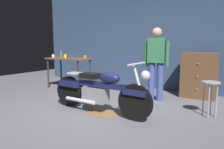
% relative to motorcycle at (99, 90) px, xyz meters
% --- Properties ---
extents(ground_plane, '(12.00, 12.00, 0.00)m').
position_rel_motorcycle_xyz_m(ground_plane, '(-0.19, -0.04, -0.45)').
color(ground_plane, slate).
extents(back_wall, '(8.00, 0.12, 3.10)m').
position_rel_motorcycle_xyz_m(back_wall, '(-0.19, 2.76, 1.10)').
color(back_wall, '#384C70').
rests_on(back_wall, ground_plane).
extents(workbench, '(1.30, 0.64, 0.90)m').
position_rel_motorcycle_xyz_m(workbench, '(-2.09, 1.34, 0.34)').
color(workbench, brown).
rests_on(workbench, ground_plane).
extents(motorcycle, '(2.19, 0.60, 1.00)m').
position_rel_motorcycle_xyz_m(motorcycle, '(0.00, 0.00, 0.00)').
color(motorcycle, black).
rests_on(motorcycle, ground_plane).
extents(person_standing, '(0.56, 0.30, 1.67)m').
position_rel_motorcycle_xyz_m(person_standing, '(0.54, 1.47, 0.48)').
color(person_standing, '#405198').
rests_on(person_standing, ground_plane).
extents(shop_stool, '(0.32, 0.32, 0.64)m').
position_rel_motorcycle_xyz_m(shop_stool, '(1.79, 0.93, 0.05)').
color(shop_stool, '#B2B2B7').
rests_on(shop_stool, ground_plane).
extents(wooden_dresser, '(0.80, 0.47, 1.10)m').
position_rel_motorcycle_xyz_m(wooden_dresser, '(1.34, 2.26, 0.10)').
color(wooden_dresser, brown).
rests_on(wooden_dresser, ground_plane).
extents(drip_tray, '(0.56, 0.40, 0.01)m').
position_rel_motorcycle_xyz_m(drip_tray, '(0.09, 0.00, -0.44)').
color(drip_tray, olive).
rests_on(drip_tray, ground_plane).
extents(mug_white_ceramic, '(0.11, 0.08, 0.09)m').
position_rel_motorcycle_xyz_m(mug_white_ceramic, '(-2.63, 1.26, 0.50)').
color(mug_white_ceramic, white).
rests_on(mug_white_ceramic, workbench).
extents(mug_green_speckled, '(0.11, 0.07, 0.11)m').
position_rel_motorcycle_xyz_m(mug_green_speckled, '(-2.33, 1.57, 0.51)').
color(mug_green_speckled, '#3D7F4C').
rests_on(mug_green_speckled, workbench).
extents(mug_black_matte, '(0.12, 0.08, 0.10)m').
position_rel_motorcycle_xyz_m(mug_black_matte, '(-2.24, 1.43, 0.50)').
color(mug_black_matte, black).
rests_on(mug_black_matte, workbench).
extents(mug_blue_enamel, '(0.11, 0.07, 0.10)m').
position_rel_motorcycle_xyz_m(mug_blue_enamel, '(-1.72, 1.10, 0.50)').
color(mug_blue_enamel, '#2D51AD').
rests_on(mug_blue_enamel, workbench).
extents(mug_yellow_tall, '(0.13, 0.09, 0.11)m').
position_rel_motorcycle_xyz_m(mug_yellow_tall, '(-2.15, 1.28, 0.50)').
color(mug_yellow_tall, yellow).
rests_on(mug_yellow_tall, workbench).
extents(mug_orange_travel, '(0.10, 0.07, 0.09)m').
position_rel_motorcycle_xyz_m(mug_orange_travel, '(-1.60, 1.50, 0.49)').
color(mug_orange_travel, orange).
rests_on(mug_orange_travel, workbench).
extents(bottle, '(0.06, 0.06, 0.24)m').
position_rel_motorcycle_xyz_m(bottle, '(-2.50, 1.46, 0.55)').
color(bottle, '#4C8C4C').
rests_on(bottle, workbench).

